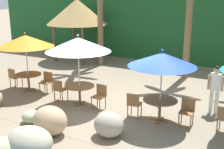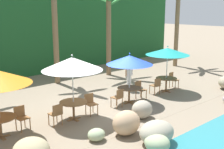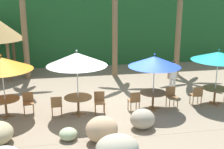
# 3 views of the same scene
# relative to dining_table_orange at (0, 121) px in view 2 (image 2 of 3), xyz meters

# --- Properties ---
(ground_plane) EXTENTS (120.00, 120.00, 0.00)m
(ground_plane) POSITION_rel_dining_table_orange_xyz_m (4.65, 0.04, -0.61)
(ground_plane) COLOR gray
(terrace_deck) EXTENTS (18.00, 5.20, 0.01)m
(terrace_deck) POSITION_rel_dining_table_orange_xyz_m (4.65, 0.04, -0.61)
(terrace_deck) COLOR gray
(terrace_deck) RESTS_ON ground
(foliage_backdrop) EXTENTS (28.00, 2.40, 6.00)m
(foliage_backdrop) POSITION_rel_dining_table_orange_xyz_m (4.65, 9.04, 2.39)
(foliage_backdrop) COLOR #1E5628
(foliage_backdrop) RESTS_ON ground
(rock_seawall) EXTENTS (15.61, 3.00, 0.87)m
(rock_seawall) POSITION_rel_dining_table_orange_xyz_m (3.20, -2.98, -0.27)
(rock_seawall) COLOR tan
(rock_seawall) RESTS_ON ground
(dining_table_orange) EXTENTS (1.10, 1.10, 0.74)m
(dining_table_orange) POSITION_rel_dining_table_orange_xyz_m (0.00, 0.00, 0.00)
(dining_table_orange) COLOR brown
(dining_table_orange) RESTS_ON ground
(chair_orange_seaward) EXTENTS (0.47, 0.47, 0.87)m
(chair_orange_seaward) POSITION_rel_dining_table_orange_xyz_m (0.83, 0.19, -0.10)
(chair_orange_seaward) COLOR olive
(chair_orange_seaward) RESTS_ON ground
(umbrella_white) EXTENTS (2.34, 2.34, 2.63)m
(umbrella_white) POSITION_rel_dining_table_orange_xyz_m (2.79, -0.28, 1.65)
(umbrella_white) COLOR silver
(umbrella_white) RESTS_ON ground
(dining_table_white) EXTENTS (1.10, 1.10, 0.74)m
(dining_table_white) POSITION_rel_dining_table_orange_xyz_m (2.79, -0.28, 0.00)
(dining_table_white) COLOR brown
(dining_table_white) RESTS_ON ground
(chair_white_seaward) EXTENTS (0.45, 0.46, 0.87)m
(chair_white_seaward) POSITION_rel_dining_table_orange_xyz_m (3.65, -0.25, -0.10)
(chair_white_seaward) COLOR olive
(chair_white_seaward) RESTS_ON ground
(chair_white_inland) EXTENTS (0.43, 0.44, 0.87)m
(chair_white_inland) POSITION_rel_dining_table_orange_xyz_m (1.95, -0.39, -0.10)
(chair_white_inland) COLOR olive
(chair_white_inland) RESTS_ON ground
(umbrella_blue) EXTENTS (2.12, 2.12, 2.37)m
(umbrella_blue) POSITION_rel_dining_table_orange_xyz_m (5.89, -0.27, 1.43)
(umbrella_blue) COLOR silver
(umbrella_blue) RESTS_ON ground
(dining_table_blue) EXTENTS (1.10, 1.10, 0.74)m
(dining_table_blue) POSITION_rel_dining_table_orange_xyz_m (5.89, -0.27, 0.00)
(dining_table_blue) COLOR brown
(dining_table_blue) RESTS_ON ground
(chair_blue_seaward) EXTENTS (0.43, 0.44, 0.87)m
(chair_blue_seaward) POSITION_rel_dining_table_orange_xyz_m (6.74, -0.16, -0.10)
(chair_blue_seaward) COLOR olive
(chair_blue_seaward) RESTS_ON ground
(chair_blue_inland) EXTENTS (0.45, 0.46, 0.87)m
(chair_blue_inland) POSITION_rel_dining_table_orange_xyz_m (5.05, -0.43, -0.10)
(chair_blue_inland) COLOR olive
(chair_blue_inland) RESTS_ON ground
(umbrella_teal) EXTENTS (2.27, 2.27, 2.45)m
(umbrella_teal) POSITION_rel_dining_table_orange_xyz_m (8.71, -0.23, 1.54)
(umbrella_teal) COLOR silver
(umbrella_teal) RESTS_ON ground
(dining_table_teal) EXTENTS (1.10, 1.10, 0.74)m
(dining_table_teal) POSITION_rel_dining_table_orange_xyz_m (8.71, -0.23, 0.00)
(dining_table_teal) COLOR brown
(dining_table_teal) RESTS_ON ground
(chair_teal_seaward) EXTENTS (0.47, 0.48, 0.87)m
(chair_teal_seaward) POSITION_rel_dining_table_orange_xyz_m (9.54, -0.03, -0.10)
(chair_teal_seaward) COLOR olive
(chair_teal_seaward) RESTS_ON ground
(chair_teal_inland) EXTENTS (0.45, 0.46, 0.87)m
(chair_teal_inland) POSITION_rel_dining_table_orange_xyz_m (7.85, -0.25, -0.10)
(chair_teal_inland) COLOR olive
(chair_teal_inland) RESTS_ON ground
(palm_tree_second) EXTENTS (2.87, 3.00, 7.09)m
(palm_tree_second) POSITION_rel_dining_table_orange_xyz_m (5.32, 5.18, 3.89)
(palm_tree_second) COLOR brown
(palm_tree_second) RESTS_ON ground
(palm_tree_third) EXTENTS (3.67, 3.48, 5.48)m
(palm_tree_third) POSITION_rel_dining_table_orange_xyz_m (9.04, 4.78, 3.15)
(palm_tree_third) COLOR brown
(palm_tree_third) RESTS_ON ground
(palm_tree_fourth) EXTENTS (3.34, 3.33, 6.56)m
(palm_tree_fourth) POSITION_rel_dining_table_orange_xyz_m (14.84, 3.70, 3.88)
(palm_tree_fourth) COLOR brown
(palm_tree_fourth) RESTS_ON ground
(waiter_in_white) EXTENTS (0.52, 0.36, 1.70)m
(waiter_in_white) POSITION_rel_dining_table_orange_xyz_m (7.32, 1.17, 0.37)
(waiter_in_white) COLOR white
(waiter_in_white) RESTS_ON ground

